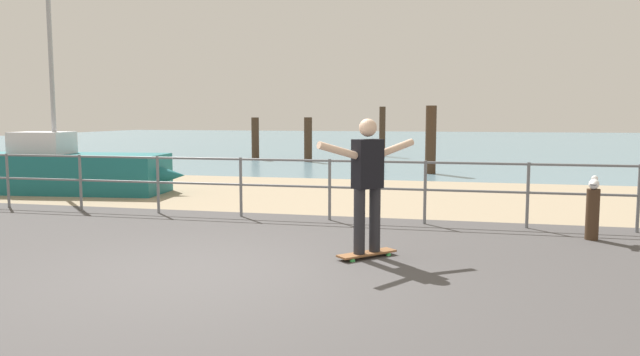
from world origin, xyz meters
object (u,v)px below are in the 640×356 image
(bollard_short, at_px, (592,215))
(seagull, at_px, (594,183))
(sailboat, at_px, (75,171))
(skateboarder, at_px, (367,177))
(skateboard, at_px, (367,254))

(bollard_short, xyz_separation_m, seagull, (0.00, 0.02, 0.45))
(sailboat, relative_size, skateboarder, 3.05)
(sailboat, distance_m, skateboarder, 8.76)
(sailboat, height_order, bollard_short, sailboat)
(skateboarder, distance_m, seagull, 3.46)
(skateboard, bearing_deg, bollard_short, 31.25)
(sailboat, xyz_separation_m, seagull, (10.35, -2.86, 0.30))
(skateboard, bearing_deg, seagull, 31.44)
(skateboard, height_order, seagull, seagull)
(skateboard, height_order, bollard_short, bollard_short)
(skateboarder, height_order, seagull, skateboarder)
(skateboarder, bearing_deg, sailboat, 147.80)
(sailboat, distance_m, skateboard, 8.76)
(seagull, bearing_deg, skateboarder, -148.56)
(sailboat, bearing_deg, skateboarder, -32.20)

